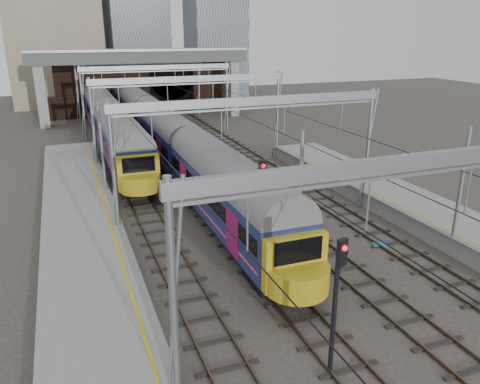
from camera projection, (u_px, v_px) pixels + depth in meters
name	position (u px, v px, depth m)	size (l,w,h in m)	color
ground	(316.00, 283.00, 22.43)	(160.00, 160.00, 0.00)	#38332D
platform_left	(90.00, 287.00, 21.02)	(4.32, 55.00, 1.12)	gray
tracks	(218.00, 189.00, 35.66)	(14.40, 80.00, 0.22)	#4C3828
overhead_line	(192.00, 92.00, 39.25)	(16.80, 80.00, 8.00)	gray
retaining_wall	(146.00, 83.00, 67.32)	(28.00, 2.75, 9.00)	#311F15
overbridge	(142.00, 65.00, 60.66)	(28.00, 3.00, 9.25)	gray
train_main	(148.00, 119.00, 49.66)	(2.97, 68.55, 5.05)	black
train_second	(102.00, 111.00, 54.63)	(2.99, 51.79, 5.08)	black
signal_near_left	(337.00, 291.00, 15.50)	(0.41, 0.48, 5.22)	black
signal_near_centre	(261.00, 200.00, 23.42)	(0.42, 0.49, 5.53)	black
equip_cover_a	(253.00, 262.00, 24.32)	(0.90, 0.64, 0.11)	#186FB6
equip_cover_b	(245.00, 214.00, 30.68)	(0.93, 0.66, 0.11)	#186FB6
equip_cover_c	(380.00, 245.00, 26.32)	(0.76, 0.54, 0.09)	#186FB6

